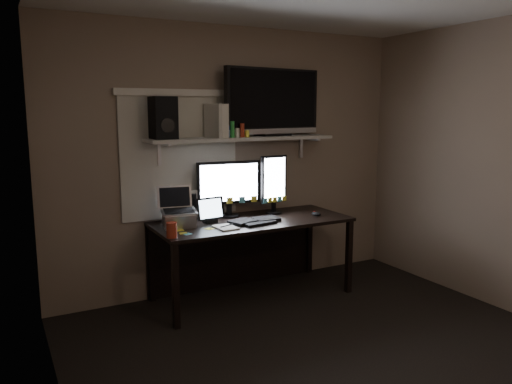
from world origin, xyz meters
TOP-DOWN VIEW (x-y plane):
  - floor at (0.00, 0.00)m, footprint 3.60×3.60m
  - back_wall at (0.00, 1.80)m, footprint 3.60×0.00m
  - left_wall at (-1.80, 0.00)m, footprint 0.00×3.60m
  - window_blinds at (-0.55, 1.79)m, footprint 1.10×0.02m
  - desk at (0.00, 1.55)m, footprint 1.80×0.75m
  - wall_shelf at (0.00, 1.62)m, footprint 1.80×0.35m
  - monitor_landscape at (-0.12, 1.67)m, footprint 0.62×0.13m
  - monitor_portrait at (0.32, 1.60)m, footprint 0.29×0.09m
  - keyboard at (-0.02, 1.35)m, footprint 0.50×0.26m
  - mouse at (0.63, 1.31)m, footprint 0.08×0.11m
  - notepad at (-0.35, 1.26)m, footprint 0.17×0.23m
  - tablet at (-0.38, 1.51)m, footprint 0.28×0.14m
  - file_sorter at (-0.54, 1.72)m, footprint 0.22×0.15m
  - laptop at (-0.68, 1.49)m, footprint 0.34×0.29m
  - cup at (-0.85, 1.17)m, footprint 0.10×0.10m
  - sticky_notes at (-0.60, 1.30)m, footprint 0.31×0.26m
  - tv at (0.35, 1.67)m, footprint 1.08×0.33m
  - game_console at (-0.26, 1.63)m, footprint 0.15×0.26m
  - speaker at (-0.74, 1.65)m, footprint 0.20×0.24m
  - bottles at (-0.10, 1.57)m, footprint 0.25×0.07m

SIDE VIEW (x-z plane):
  - floor at x=0.00m, z-range 0.00..0.00m
  - desk at x=0.00m, z-range 0.19..0.92m
  - sticky_notes at x=-0.60m, z-range 0.73..0.73m
  - notepad at x=-0.35m, z-range 0.73..0.74m
  - keyboard at x=-0.02m, z-range 0.73..0.76m
  - mouse at x=0.63m, z-range 0.73..0.77m
  - cup at x=-0.85m, z-range 0.73..0.85m
  - tablet at x=-0.38m, z-range 0.73..0.96m
  - file_sorter at x=-0.54m, z-range 0.73..0.99m
  - laptop at x=-0.68m, z-range 0.73..1.07m
  - monitor_landscape at x=-0.12m, z-range 0.73..1.27m
  - monitor_portrait at x=0.32m, z-range 0.73..1.31m
  - back_wall at x=0.00m, z-range -0.55..3.05m
  - left_wall at x=-1.80m, z-range -0.55..3.05m
  - window_blinds at x=-0.55m, z-range 0.75..1.85m
  - wall_shelf at x=0.00m, z-range 1.45..1.48m
  - bottles at x=-0.10m, z-range 1.48..1.63m
  - game_console at x=-0.26m, z-range 1.48..1.78m
  - speaker at x=-0.74m, z-range 1.48..1.84m
  - tv at x=0.35m, z-range 1.48..2.12m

